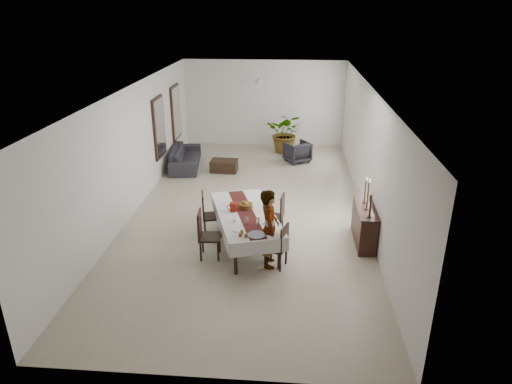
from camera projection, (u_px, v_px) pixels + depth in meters
name	position (u px, v px, depth m)	size (l,w,h in m)	color
floor	(249.00, 209.00, 12.24)	(6.00, 12.00, 0.00)	#BEB397
ceiling	(249.00, 88.00, 11.01)	(6.00, 12.00, 0.02)	white
wall_back	(264.00, 104.00, 17.14)	(6.00, 0.02, 3.20)	white
wall_front	(207.00, 286.00, 6.10)	(6.00, 0.02, 3.20)	white
wall_left	(134.00, 149.00, 11.84)	(0.02, 12.00, 3.20)	white
wall_right	(368.00, 154.00, 11.40)	(0.02, 12.00, 3.20)	white
dining_table_top	(246.00, 214.00, 10.15)	(1.03, 2.48, 0.05)	black
table_leg_fl	(236.00, 258.00, 9.15)	(0.07, 0.07, 0.72)	black
table_leg_fr	(279.00, 253.00, 9.34)	(0.07, 0.07, 0.72)	black
table_leg_bl	(219.00, 210.00, 11.27)	(0.07, 0.07, 0.72)	black
table_leg_br	(254.00, 207.00, 11.45)	(0.07, 0.07, 0.72)	black
tablecloth_top	(246.00, 213.00, 10.14)	(1.22, 2.66, 0.01)	silver
tablecloth_drape_left	(219.00, 222.00, 10.08)	(0.01, 2.66, 0.31)	silver
tablecloth_drape_right	(272.00, 217.00, 10.32)	(0.01, 2.66, 0.31)	white
tablecloth_drape_near	(259.00, 248.00, 9.01)	(1.22, 0.01, 0.31)	silver
tablecloth_drape_far	(235.00, 197.00, 11.39)	(1.22, 0.01, 0.31)	silver
table_runner	(246.00, 213.00, 10.14)	(0.36, 2.58, 0.00)	maroon
red_pitcher	(233.00, 207.00, 10.19)	(0.15, 0.15, 0.21)	maroon
pitcher_handle	(229.00, 207.00, 10.17)	(0.12, 0.12, 0.02)	maroon
wine_glass_near	(258.00, 222.00, 9.53)	(0.07, 0.07, 0.18)	silver
wine_glass_mid	(246.00, 221.00, 9.57)	(0.07, 0.07, 0.18)	white
teacup_right	(266.00, 222.00, 9.63)	(0.09, 0.09, 0.06)	white
saucer_right	(266.00, 223.00, 9.64)	(0.15, 0.15, 0.01)	white
teacup_left	(235.00, 220.00, 9.74)	(0.09, 0.09, 0.06)	white
saucer_left	(235.00, 221.00, 9.75)	(0.15, 0.15, 0.01)	white
plate_near_right	(271.00, 230.00, 9.37)	(0.25, 0.25, 0.02)	white
bread_near_right	(271.00, 229.00, 9.36)	(0.09, 0.09, 0.09)	tan
plate_near_left	(239.00, 230.00, 9.38)	(0.25, 0.25, 0.02)	silver
plate_far_left	(227.00, 204.00, 10.58)	(0.25, 0.25, 0.02)	white
serving_tray	(257.00, 235.00, 9.16)	(0.37, 0.37, 0.02)	#3E3D42
jam_jar_a	(246.00, 235.00, 9.08)	(0.07, 0.07, 0.08)	#895114
jam_jar_b	(240.00, 235.00, 9.11)	(0.07, 0.07, 0.08)	#8B4014
jam_jar_c	(242.00, 232.00, 9.21)	(0.07, 0.07, 0.08)	brown
fruit_basket	(246.00, 206.00, 10.36)	(0.31, 0.31, 0.10)	brown
fruit_red	(247.00, 202.00, 10.36)	(0.09, 0.09, 0.09)	#A71014
fruit_green	(244.00, 202.00, 10.35)	(0.08, 0.08, 0.08)	olive
fruit_yellow	(246.00, 204.00, 10.29)	(0.09, 0.09, 0.09)	gold
chair_right_near_seat	(276.00, 248.00, 9.41)	(0.41, 0.41, 0.05)	black
chair_right_near_leg_fl	(280.00, 263.00, 9.29)	(0.04, 0.04, 0.41)	black
chair_right_near_leg_fr	(286.00, 255.00, 9.57)	(0.04, 0.04, 0.41)	black
chair_right_near_leg_bl	(265.00, 260.00, 9.42)	(0.04, 0.04, 0.41)	black
chair_right_near_leg_br	(271.00, 252.00, 9.70)	(0.04, 0.04, 0.41)	black
chair_right_near_back	(285.00, 238.00, 9.23)	(0.41, 0.04, 0.52)	black
chair_right_far_seat	(274.00, 217.00, 10.69)	(0.44, 0.44, 0.05)	black
chair_right_far_leg_fl	(280.00, 231.00, 10.58)	(0.04, 0.04, 0.43)	black
chair_right_far_leg_fr	(282.00, 224.00, 10.90)	(0.04, 0.04, 0.43)	black
chair_right_far_leg_bl	(265.00, 229.00, 10.66)	(0.04, 0.04, 0.43)	black
chair_right_far_leg_br	(268.00, 222.00, 10.98)	(0.04, 0.04, 0.43)	black
chair_right_far_back	(282.00, 206.00, 10.53)	(0.44, 0.04, 0.56)	black
chair_left_near_seat	(210.00, 237.00, 9.75)	(0.45, 0.45, 0.05)	black
chair_left_near_leg_fl	(203.00, 243.00, 10.01)	(0.05, 0.05, 0.45)	black
chair_left_near_leg_fr	(201.00, 252.00, 9.67)	(0.05, 0.05, 0.45)	black
chair_left_near_leg_bl	(220.00, 243.00, 10.01)	(0.05, 0.05, 0.45)	black
chair_left_near_leg_br	(218.00, 252.00, 9.67)	(0.05, 0.05, 0.45)	black
chair_left_near_back	(200.00, 224.00, 9.63)	(0.45, 0.04, 0.58)	black
chair_left_far_seat	(212.00, 216.00, 10.71)	(0.45, 0.45, 0.05)	black
chair_left_far_leg_fl	(205.00, 223.00, 10.95)	(0.04, 0.04, 0.44)	black
chair_left_far_leg_fr	(205.00, 230.00, 10.62)	(0.04, 0.04, 0.44)	black
chair_left_far_leg_bl	(220.00, 222.00, 11.00)	(0.04, 0.04, 0.44)	black
chair_left_far_leg_br	(221.00, 229.00, 10.66)	(0.04, 0.04, 0.44)	black
chair_left_far_back	(203.00, 205.00, 10.57)	(0.45, 0.04, 0.57)	black
woman	(269.00, 228.00, 9.31)	(0.62, 0.41, 1.69)	gray
sideboard_body	(364.00, 225.00, 10.38)	(0.38, 1.42, 0.85)	black
sideboard_top	(366.00, 208.00, 10.21)	(0.42, 1.48, 0.03)	black
candlestick_near_base	(369.00, 216.00, 9.72)	(0.09, 0.09, 0.03)	black
candlestick_near_shaft	(371.00, 206.00, 9.63)	(0.05, 0.05, 0.47)	black
candlestick_near_candle	(372.00, 194.00, 9.52)	(0.03, 0.03, 0.08)	beige
candlestick_mid_base	(367.00, 209.00, 10.07)	(0.09, 0.09, 0.03)	black
candlestick_mid_shaft	(368.00, 196.00, 9.95)	(0.05, 0.05, 0.62)	black
candlestick_mid_candle	(370.00, 181.00, 9.82)	(0.03, 0.03, 0.08)	white
candlestick_far_base	(364.00, 202.00, 10.42)	(0.09, 0.09, 0.03)	black
candlestick_far_shaft	(366.00, 191.00, 10.31)	(0.05, 0.05, 0.52)	black
candlestick_far_candle	(367.00, 179.00, 10.20)	(0.03, 0.03, 0.08)	beige
sofa	(185.00, 157.00, 15.26)	(2.26, 0.88, 0.66)	#2C292F
armchair	(297.00, 152.00, 15.72)	(0.76, 0.78, 0.71)	#29272C
coffee_table	(224.00, 166.00, 14.87)	(0.85, 0.57, 0.38)	black
potted_plant	(286.00, 133.00, 16.58)	(1.32, 1.15, 1.47)	#224F1F
mirror_frame_near	(159.00, 127.00, 13.86)	(0.06, 1.05, 1.85)	black
mirror_glass_near	(160.00, 127.00, 13.86)	(0.01, 0.90, 1.70)	white
mirror_frame_far	(176.00, 112.00, 15.80)	(0.06, 1.05, 1.85)	black
mirror_glass_far	(177.00, 112.00, 15.79)	(0.01, 0.90, 1.70)	white
fan_rod	(258.00, 74.00, 13.81)	(0.04, 0.04, 0.20)	silver
fan_hub	(258.00, 81.00, 13.88)	(0.16, 0.16, 0.08)	silver
fan_blade_n	(259.00, 79.00, 14.20)	(0.10, 0.55, 0.01)	silver
fan_blade_s	(257.00, 83.00, 13.56)	(0.10, 0.55, 0.01)	silver
fan_blade_e	(269.00, 81.00, 13.86)	(0.55, 0.10, 0.01)	white
fan_blade_w	(247.00, 81.00, 13.91)	(0.55, 0.10, 0.01)	silver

